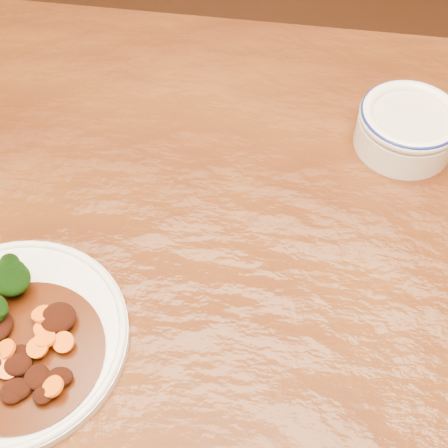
{
  "coord_description": "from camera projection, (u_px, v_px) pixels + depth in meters",
  "views": [
    {
      "loc": [
        -0.01,
        -0.35,
        1.3
      ],
      "look_at": [
        -0.02,
        0.06,
        0.77
      ],
      "focal_mm": 50.0,
      "sensor_mm": 36.0,
      "label": 1
    }
  ],
  "objects": [
    {
      "name": "dining_table",
      "position": [
        239.0,
        317.0,
        0.71
      ],
      "size": [
        1.6,
        1.08,
        0.75
      ],
      "rotation": [
        0.0,
        0.0,
        -0.12
      ],
      "color": "#603111",
      "rests_on": "ground"
    },
    {
      "name": "dinner_plate",
      "position": [
        10.0,
        339.0,
        0.6
      ],
      "size": [
        0.23,
        0.23,
        0.01
      ],
      "rotation": [
        0.0,
        0.0,
        -0.26
      ],
      "color": "white",
      "rests_on": "dining_table"
    },
    {
      "name": "mince_stew",
      "position": [
        10.0,
        349.0,
        0.58
      ],
      "size": [
        0.16,
        0.16,
        0.02
      ],
      "color": "#421B07",
      "rests_on": "dinner_plate"
    },
    {
      "name": "dip_bowl",
      "position": [
        407.0,
        126.0,
        0.75
      ],
      "size": [
        0.12,
        0.12,
        0.05
      ],
      "rotation": [
        0.0,
        0.0,
        -0.1
      ],
      "color": "white",
      "rests_on": "dining_table"
    }
  ]
}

